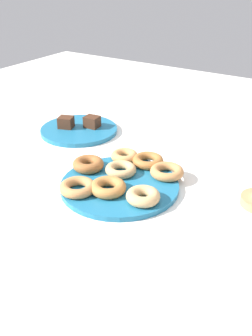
% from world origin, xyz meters
% --- Properties ---
extents(ground_plane, '(2.40, 2.40, 0.00)m').
position_xyz_m(ground_plane, '(0.00, 0.00, 0.00)').
color(ground_plane, white).
extents(donut_plate, '(0.30, 0.30, 0.01)m').
position_xyz_m(donut_plate, '(0.00, 0.00, 0.01)').
color(donut_plate, '#1E6B93').
rests_on(donut_plate, ground_plane).
extents(donut_0, '(0.12, 0.12, 0.03)m').
position_xyz_m(donut_0, '(-0.11, 0.02, 0.03)').
color(donut_0, '#995B2D').
rests_on(donut_0, donut_plate).
extents(donut_1, '(0.12, 0.12, 0.03)m').
position_xyz_m(donut_1, '(0.00, -0.05, 0.03)').
color(donut_1, '#BC7A3D').
rests_on(donut_1, donut_plate).
extents(donut_2, '(0.09, 0.09, 0.02)m').
position_xyz_m(donut_2, '(-0.06, 0.12, 0.03)').
color(donut_2, tan).
rests_on(donut_2, donut_plate).
extents(donut_3, '(0.11, 0.11, 0.02)m').
position_xyz_m(donut_3, '(0.08, 0.10, 0.03)').
color(donut_3, '#C6844C').
rests_on(donut_3, donut_plate).
extents(donut_4, '(0.11, 0.11, 0.02)m').
position_xyz_m(donut_4, '(-0.03, 0.04, 0.03)').
color(donut_4, tan).
rests_on(donut_4, donut_plate).
extents(donut_5, '(0.11, 0.11, 0.02)m').
position_xyz_m(donut_5, '(-0.06, -0.09, 0.03)').
color(donut_5, '#C6844C').
rests_on(donut_5, donut_plate).
extents(donut_6, '(0.09, 0.09, 0.02)m').
position_xyz_m(donut_6, '(0.01, 0.13, 0.03)').
color(donut_6, '#AD6B33').
rests_on(donut_6, donut_plate).
extents(donut_7, '(0.11, 0.11, 0.03)m').
position_xyz_m(donut_7, '(0.09, -0.04, 0.03)').
color(donut_7, tan).
rests_on(donut_7, donut_plate).
extents(cake_plate, '(0.26, 0.26, 0.01)m').
position_xyz_m(cake_plate, '(-0.32, 0.23, 0.01)').
color(cake_plate, '#1E6B93').
rests_on(cake_plate, ground_plane).
extents(brownie_near, '(0.06, 0.05, 0.04)m').
position_xyz_m(brownie_near, '(-0.36, 0.21, 0.03)').
color(brownie_near, '#472819').
rests_on(brownie_near, cake_plate).
extents(brownie_far, '(0.05, 0.05, 0.04)m').
position_xyz_m(brownie_far, '(-0.28, 0.26, 0.03)').
color(brownie_far, '#472819').
rests_on(brownie_far, cake_plate).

